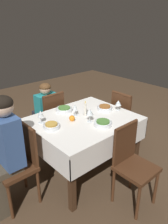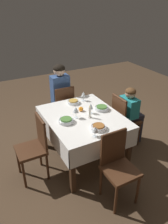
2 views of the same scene
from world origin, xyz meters
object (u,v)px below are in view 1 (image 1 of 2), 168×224
(bowl_south, at_px, (64,109))
(bowl_west, at_px, (105,108))
(wine_glass_south, at_px, (75,108))
(dining_table, at_px, (83,126))
(candle_centerpiece, at_px, (85,110))
(bowl_east, at_px, (51,126))
(chair_north, at_px, (132,161))
(bowl_north, at_px, (103,123))
(wine_glass_west, at_px, (118,103))
(wine_glass_east, at_px, (40,114))
(person_adult_denim, at_px, (4,150))
(orange_fruit, at_px, (72,118))
(person_child_teal, at_px, (45,111))
(chair_south, at_px, (51,117))
(wine_glass_north, at_px, (90,112))
(chair_east, at_px, (20,161))
(chair_west, at_px, (125,117))

(bowl_south, distance_m, bowl_west, 0.52)
(bowl_south, relative_size, wine_glass_south, 1.35)
(dining_table, distance_m, candle_centerpiece, 0.20)
(bowl_east, bearing_deg, chair_north, 119.56)
(dining_table, height_order, chair_north, chair_north)
(bowl_north, xyz_separation_m, candle_centerpiece, (-0.03, -0.33, 0.04))
(bowl_south, xyz_separation_m, wine_glass_west, (-0.53, 0.43, 0.07))
(dining_table, distance_m, wine_glass_east, 0.53)
(chair_north, xyz_separation_m, person_adult_denim, (0.97, -0.75, 0.19))
(dining_table, bearing_deg, orange_fruit, -15.63)
(person_child_teal, relative_size, bowl_east, 5.37)
(dining_table, relative_size, candle_centerpiece, 6.46)
(chair_south, relative_size, wine_glass_south, 5.76)
(bowl_east, bearing_deg, person_adult_denim, 1.24)
(wine_glass_north, bearing_deg, person_adult_denim, -9.01)
(chair_east, distance_m, wine_glass_east, 0.55)
(chair_east, bearing_deg, bowl_east, 91.66)
(person_adult_denim, distance_m, orange_fruit, 0.82)
(person_adult_denim, bearing_deg, chair_west, 89.09)
(bowl_south, relative_size, wine_glass_west, 1.54)
(wine_glass_north, bearing_deg, wine_glass_east, -38.68)
(chair_north, relative_size, person_child_teal, 0.90)
(chair_west, relative_size, wine_glass_north, 5.42)
(bowl_south, distance_m, wine_glass_south, 0.21)
(wine_glass_north, bearing_deg, wine_glass_west, -179.69)
(person_adult_denim, xyz_separation_m, wine_glass_south, (-0.93, -0.09, 0.14))
(chair_west, bearing_deg, candle_centerpiece, 86.50)
(chair_east, height_order, bowl_west, chair_east)
(wine_glass_east, xyz_separation_m, wine_glass_north, (-0.43, 0.34, 0.01))
(wine_glass_south, xyz_separation_m, orange_fruit, (0.12, 0.09, -0.07))
(dining_table, distance_m, bowl_east, 0.43)
(bowl_south, xyz_separation_m, bowl_west, (-0.42, 0.31, 0.00))
(person_adult_denim, height_order, bowl_north, person_adult_denim)
(chair_south, xyz_separation_m, wine_glass_east, (0.43, 0.48, 0.34))
(chair_north, distance_m, bowl_north, 0.51)
(wine_glass_south, bearing_deg, bowl_south, -84.78)
(wine_glass_south, relative_size, orange_fruit, 2.25)
(person_child_teal, relative_size, wine_glass_west, 7.32)
(person_adult_denim, relative_size, bowl_east, 6.64)
(bowl_east, distance_m, orange_fruit, 0.27)
(chair_west, distance_m, orange_fruit, 0.99)
(chair_north, distance_m, orange_fruit, 0.81)
(chair_east, xyz_separation_m, chair_north, (-0.83, 0.75, 0.00))
(chair_west, height_order, bowl_east, chair_west)
(person_adult_denim, relative_size, person_child_teal, 1.23)
(dining_table, distance_m, chair_west, 0.82)
(chair_north, relative_size, person_adult_denim, 0.73)
(orange_fruit, bearing_deg, chair_south, -101.68)
(person_child_teal, bearing_deg, candle_centerpiece, 95.79)
(chair_west, relative_size, wine_glass_west, 6.55)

